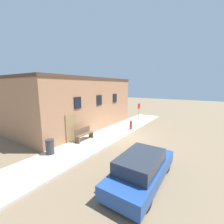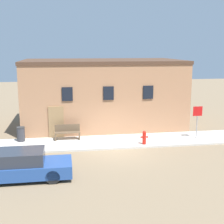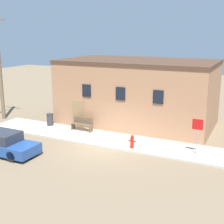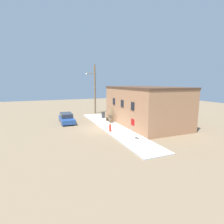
{
  "view_description": "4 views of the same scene",
  "coord_description": "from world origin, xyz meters",
  "px_view_note": "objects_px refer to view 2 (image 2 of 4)",
  "views": [
    {
      "loc": [
        -10.93,
        -5.72,
        4.29
      ],
      "look_at": [
        -0.01,
        1.43,
        2.0
      ],
      "focal_mm": 24.0,
      "sensor_mm": 36.0,
      "label": 1
    },
    {
      "loc": [
        -2.93,
        -17.45,
        5.93
      ],
      "look_at": [
        -0.01,
        1.43,
        2.0
      ],
      "focal_mm": 50.0,
      "sensor_mm": 36.0,
      "label": 2
    },
    {
      "loc": [
        8.64,
        -16.5,
        7.05
      ],
      "look_at": [
        -0.01,
        1.43,
        2.0
      ],
      "focal_mm": 50.0,
      "sensor_mm": 36.0,
      "label": 3
    },
    {
      "loc": [
        19.74,
        -6.64,
        5.58
      ],
      "look_at": [
        -0.01,
        1.43,
        2.0
      ],
      "focal_mm": 28.0,
      "sensor_mm": 36.0,
      "label": 4
    }
  ],
  "objects_px": {
    "stop_sign": "(197,116)",
    "trash_bin": "(21,134)",
    "bench": "(67,132)",
    "fire_hydrant": "(144,137)",
    "parked_car": "(20,165)"
  },
  "relations": [
    {
      "from": "bench",
      "to": "trash_bin",
      "type": "distance_m",
      "value": 2.93
    },
    {
      "from": "trash_bin",
      "to": "bench",
      "type": "bearing_deg",
      "value": -1.09
    },
    {
      "from": "fire_hydrant",
      "to": "trash_bin",
      "type": "relative_size",
      "value": 0.93
    },
    {
      "from": "stop_sign",
      "to": "parked_car",
      "type": "bearing_deg",
      "value": -156.04
    },
    {
      "from": "parked_car",
      "to": "bench",
      "type": "bearing_deg",
      "value": 68.51
    },
    {
      "from": "trash_bin",
      "to": "parked_car",
      "type": "xyz_separation_m",
      "value": [
        0.69,
        -5.73,
        0.06
      ]
    },
    {
      "from": "bench",
      "to": "trash_bin",
      "type": "xyz_separation_m",
      "value": [
        -2.93,
        0.06,
        -0.01
      ]
    },
    {
      "from": "stop_sign",
      "to": "parked_car",
      "type": "distance_m",
      "value": 11.67
    },
    {
      "from": "bench",
      "to": "trash_bin",
      "type": "relative_size",
      "value": 1.74
    },
    {
      "from": "trash_bin",
      "to": "parked_car",
      "type": "bearing_deg",
      "value": -83.11
    },
    {
      "from": "stop_sign",
      "to": "trash_bin",
      "type": "distance_m",
      "value": 11.41
    },
    {
      "from": "fire_hydrant",
      "to": "trash_bin",
      "type": "bearing_deg",
      "value": 166.46
    },
    {
      "from": "fire_hydrant",
      "to": "bench",
      "type": "xyz_separation_m",
      "value": [
        -4.65,
        1.77,
        0.05
      ]
    },
    {
      "from": "stop_sign",
      "to": "bench",
      "type": "distance_m",
      "value": 8.51
    },
    {
      "from": "bench",
      "to": "trash_bin",
      "type": "height_order",
      "value": "bench"
    }
  ]
}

